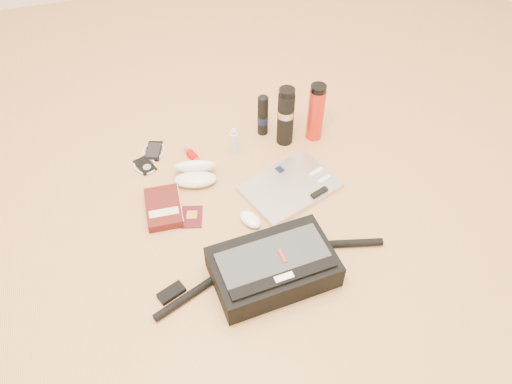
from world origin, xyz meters
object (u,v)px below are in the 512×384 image
(book, at_px, (164,208))
(thermos_red, at_px, (316,112))
(messenger_bag, at_px, (273,267))
(thermos_black, at_px, (286,116))
(laptop, at_px, (290,187))

(book, height_order, thermos_red, thermos_red)
(messenger_bag, height_order, thermos_black, thermos_black)
(book, bearing_deg, thermos_red, 22.19)
(thermos_red, bearing_deg, laptop, -127.23)
(messenger_bag, relative_size, thermos_black, 3.09)
(thermos_black, bearing_deg, messenger_bag, -112.60)
(laptop, height_order, book, book)
(messenger_bag, bearing_deg, thermos_black, 63.09)
(laptop, relative_size, thermos_red, 1.55)
(messenger_bag, bearing_deg, thermos_red, 53.45)
(book, bearing_deg, messenger_bag, -48.91)
(messenger_bag, xyz_separation_m, laptop, (0.20, 0.37, -0.04))
(messenger_bag, relative_size, book, 4.06)
(laptop, xyz_separation_m, thermos_red, (0.21, 0.27, 0.12))
(laptop, bearing_deg, thermos_black, 55.97)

